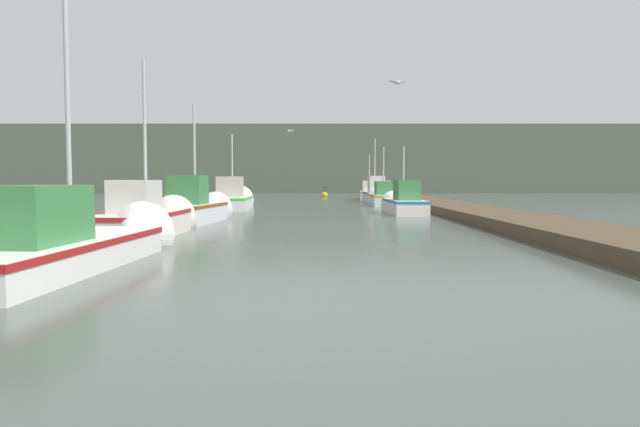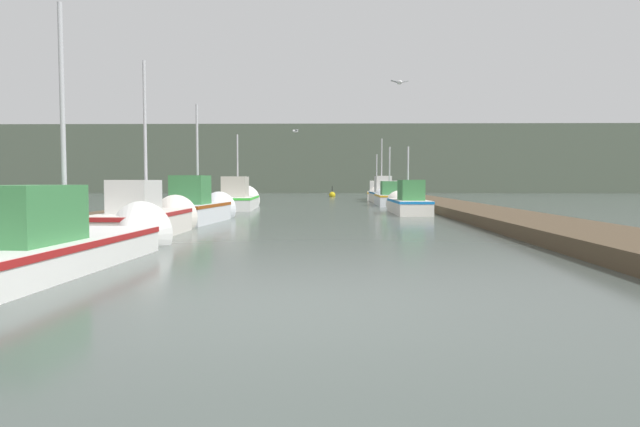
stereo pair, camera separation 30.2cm
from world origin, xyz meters
TOP-DOWN VIEW (x-y plane):
  - ground_plane at (0.00, 0.00)m, footprint 200.00×200.00m
  - dock_left at (-6.24, 16.00)m, footprint 2.48×40.00m
  - dock_right at (6.24, 16.00)m, footprint 2.48×40.00m
  - distant_shore_ridge at (0.00, 64.77)m, footprint 120.00×16.00m
  - fishing_boat_0 at (-3.73, 3.50)m, footprint 1.80×6.22m
  - fishing_boat_1 at (-4.09, 8.51)m, footprint 1.49×4.94m
  - fishing_boat_2 at (-3.89, 13.36)m, footprint 1.79×4.73m
  - fishing_boat_3 at (3.85, 18.64)m, footprint 1.40×5.36m
  - fishing_boat_4 at (-4.06, 22.62)m, footprint 2.01×6.27m
  - fishing_boat_5 at (3.85, 26.36)m, footprint 1.45×4.92m
  - fishing_boat_6 at (3.88, 31.74)m, footprint 1.47×5.33m
  - fishing_boat_7 at (3.95, 36.51)m, footprint 1.66×5.45m
  - mooring_piling_0 at (-4.86, 15.26)m, footprint 0.28×0.28m
  - mooring_piling_1 at (4.89, 32.88)m, footprint 0.37×0.37m
  - mooring_piling_2 at (5.12, 35.02)m, footprint 0.24×0.24m
  - mooring_piling_3 at (-5.04, 16.52)m, footprint 0.24×0.24m
  - channel_buoy at (0.67, 43.00)m, footprint 0.55×0.55m
  - seagull_lead at (2.69, 11.92)m, footprint 0.56×0.31m
  - seagull_1 at (-1.07, 20.36)m, footprint 0.33×0.55m

SIDE VIEW (x-z plane):
  - ground_plane at x=0.00m, z-range 0.00..0.00m
  - channel_buoy at x=0.67m, z-range -0.37..0.68m
  - dock_left at x=-6.24m, z-range 0.00..0.35m
  - dock_right at x=6.24m, z-range 0.00..0.35m
  - fishing_boat_0 at x=-3.73m, z-range -1.97..2.74m
  - fishing_boat_7 at x=3.95m, z-range -1.39..2.27m
  - fishing_boat_5 at x=3.85m, z-range -1.38..2.26m
  - fishing_boat_1 at x=-4.09m, z-range -1.93..2.82m
  - fishing_boat_3 at x=3.85m, z-range -1.14..2.03m
  - fishing_boat_4 at x=-4.06m, z-range -1.62..2.56m
  - fishing_boat_2 at x=-3.89m, z-range -1.67..2.62m
  - fishing_boat_6 at x=3.88m, z-range -1.70..2.76m
  - mooring_piling_0 at x=-4.86m, z-range 0.01..1.11m
  - mooring_piling_3 at x=-5.04m, z-range 0.01..1.14m
  - mooring_piling_2 at x=5.12m, z-range 0.01..1.16m
  - mooring_piling_1 at x=4.89m, z-range 0.01..1.39m
  - seagull_1 at x=-1.07m, z-range 3.61..3.73m
  - distant_shore_ridge at x=0.00m, z-range 0.00..7.61m
  - seagull_lead at x=2.69m, z-range 4.37..4.50m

